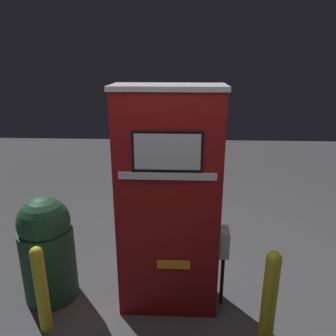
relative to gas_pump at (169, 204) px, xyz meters
name	(u,v)px	position (x,y,z in m)	size (l,w,h in m)	color
ground_plane	(167,316)	(0.00, -0.21, -1.03)	(14.00, 14.00, 0.00)	#4C4C4F
gas_pump	(169,204)	(0.00, 0.00, 0.00)	(0.99, 0.45, 2.06)	maroon
safety_bollard	(269,299)	(0.81, -0.50, -0.56)	(0.12, 0.12, 0.90)	yellow
trash_bin	(47,248)	(-1.17, 0.04, -0.50)	(0.51, 0.51, 1.05)	#1E4C2D
safety_bollard_far	(41,288)	(-1.06, -0.40, -0.60)	(0.11, 0.11, 0.82)	yellow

